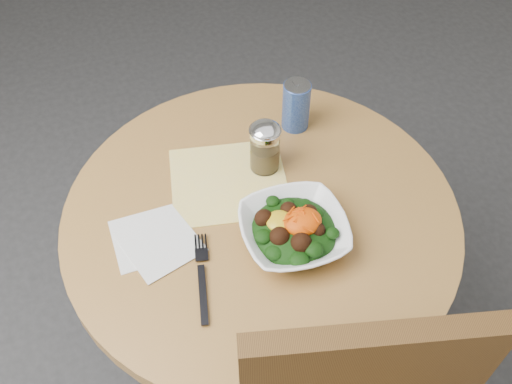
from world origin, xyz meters
The scene contains 8 objects.
ground centered at (0.00, 0.00, 0.00)m, with size 6.00×6.00×0.00m, color #2B2B2D.
table centered at (0.00, 0.00, 0.55)m, with size 0.90×0.90×0.75m.
cloth_napkin centered at (-0.04, 0.10, 0.75)m, with size 0.27×0.25×0.00m, color #E5B70C.
paper_napkins centered at (-0.25, 0.00, 0.75)m, with size 0.19×0.19×0.00m.
salad_bowl centered at (0.03, -0.10, 0.78)m, with size 0.25×0.25×0.09m.
fork centered at (-0.18, -0.12, 0.76)m, with size 0.08×0.22×0.00m.
spice_shaker centered at (0.06, 0.12, 0.82)m, with size 0.07×0.07×0.13m.
beverage_can centered at (0.19, 0.23, 0.82)m, with size 0.07×0.07×0.13m.
Camera 1 is at (-0.31, -0.75, 1.76)m, focal length 40.00 mm.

